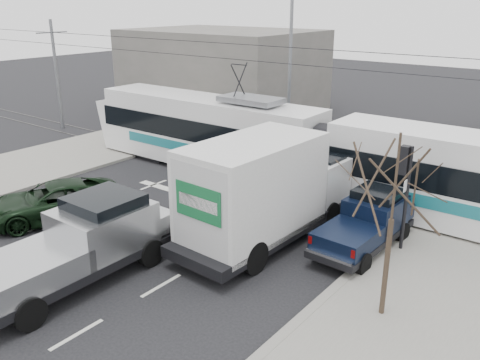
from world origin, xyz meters
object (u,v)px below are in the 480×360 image
Objects in this scene: tram at (327,154)px; green_car at (54,201)px; bare_tree at (395,186)px; silver_pickup at (84,241)px; navy_pickup at (368,222)px; street_lamp_far at (288,56)px; box_truck at (265,191)px; traffic_signal at (405,176)px.

tram reaches higher than green_car.
bare_tree is 0.75× the size of silver_pickup.
bare_tree is at bearing 31.16° from green_car.
navy_pickup reaches higher than green_car.
bare_tree is at bearing -57.51° from navy_pickup.
street_lamp_far is 14.46m from navy_pickup.
street_lamp_far reaches higher than tram.
street_lamp_far is 17.84m from silver_pickup.
box_truck is 1.63× the size of navy_pickup.
bare_tree is 4.28m from traffic_signal.
tram is at bearing 97.19° from box_truck.
street_lamp_far is (-11.79, 13.50, 1.32)m from bare_tree.
bare_tree is 17.97m from street_lamp_far.
bare_tree is 0.19× the size of tram.
traffic_signal is 13.10m from green_car.
navy_pickup is at bearing 31.40° from box_truck.
tram is 5.07× the size of green_car.
bare_tree is 13.29m from green_car.
silver_pickup is 9.33m from navy_pickup.
navy_pickup is 11.91m from green_car.
traffic_signal is 0.70× the size of green_car.
bare_tree reaches higher than box_truck.
silver_pickup is 5.17m from green_car.
box_truck reaches higher than green_car.
bare_tree reaches higher than green_car.
tram is at bearing -45.99° from street_lamp_far.
silver_pickup is (3.67, -17.01, -3.91)m from street_lamp_far.
traffic_signal is 0.76× the size of navy_pickup.
bare_tree is 9.27m from tram.
silver_pickup is (-8.11, -3.51, -2.59)m from bare_tree.
green_car is at bearing -130.42° from tram.
box_truck is 8.45m from green_car.
silver_pickup is 1.30× the size of green_car.
street_lamp_far is (-10.66, 9.50, 2.37)m from traffic_signal.
street_lamp_far reaches higher than navy_pickup.
street_lamp_far is 1.16× the size of box_truck.
green_car is (-4.74, 2.02, -0.49)m from silver_pickup.
tram is 5.07m from navy_pickup.
traffic_signal is 2.05m from navy_pickup.
tram is at bearing 145.19° from traffic_signal.
silver_pickup is at bearing -156.58° from bare_tree.
street_lamp_far is at bearing 122.10° from box_truck.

